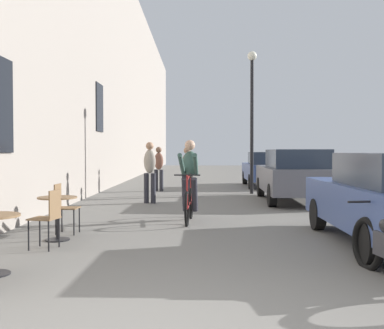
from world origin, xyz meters
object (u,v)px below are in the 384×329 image
Objects in this scene: parked_car_third at (266,169)px; cafe_chair_mid_toward_wall at (49,215)px; cafe_table_mid at (57,209)px; parked_car_second at (294,175)px; street_lamp at (252,104)px; pedestrian_mid at (187,169)px; cyclist_on_bicycle at (190,183)px; cafe_chair_mid_toward_street at (63,205)px; pedestrian_near at (150,169)px; pedestrian_far at (159,166)px.

cafe_chair_mid_toward_wall is at bearing -112.61° from parked_car_third.
parked_car_third reaches higher than cafe_chair_mid_toward_wall.
cafe_table_mid is at bearing 96.25° from cafe_chair_mid_toward_wall.
parked_car_second reaches higher than parked_car_third.
street_lamp is at bearing 63.43° from cafe_table_mid.
cyclist_on_bicycle is at bearing -88.16° from pedestrian_mid.
parked_car_third is (3.03, 9.45, -0.07)m from cyclist_on_bicycle.
pedestrian_mid is (1.99, 7.20, 0.38)m from cafe_table_mid.
cafe_chair_mid_toward_street is 9.24m from street_lamp.
parked_car_second is at bearing 6.11° from pedestrian_near.
parked_car_second is (0.94, -2.51, -2.32)m from street_lamp.
street_lamp is (4.12, 9.07, 2.59)m from cafe_chair_mid_toward_wall.
cafe_table_mid is at bearing -114.11° from parked_car_third.
cafe_chair_mid_toward_wall is 3.51m from cyclist_on_bicycle.
pedestrian_near is at bearing -119.80° from pedestrian_mid.
pedestrian_far is (-1.09, 2.18, 0.01)m from pedestrian_mid.
pedestrian_near is 3.96m from pedestrian_far.
cafe_chair_mid_toward_street is at bearing 97.09° from cafe_table_mid.
pedestrian_near is 1.06× the size of pedestrian_far.
cafe_chair_mid_toward_street is at bearing -96.31° from pedestrian_far.
cafe_chair_mid_toward_street is 0.18× the size of street_lamp.
parked_car_second is 5.71m from parked_car_third.
parked_car_second reaches higher than cafe_table_mid.
pedestrian_near is (-1.18, 3.30, 0.17)m from cyclist_on_bicycle.
parked_car_second is at bearing 48.87° from cafe_table_mid.
pedestrian_mid reaches higher than cafe_chair_mid_toward_wall.
cafe_chair_mid_toward_wall is at bearing -83.75° from cafe_table_mid.
pedestrian_far reaches higher than parked_car_second.
cafe_chair_mid_toward_wall is 0.21× the size of parked_car_second.
cafe_chair_mid_toward_wall is 0.51× the size of cyclist_on_bicycle.
cafe_table_mid is 0.81× the size of cafe_chair_mid_toward_wall.
cyclist_on_bicycle is 9.93m from parked_car_third.
cafe_table_mid is 5.53m from pedestrian_near.
cafe_table_mid is at bearing -116.57° from street_lamp.
pedestrian_near is 1.08× the size of pedestrian_mid.
pedestrian_near is at bearing 77.74° from cafe_chair_mid_toward_street.
cafe_table_mid is 0.17× the size of parked_car_second.
pedestrian_near reaches higher than pedestrian_mid.
pedestrian_mid reaches higher than parked_car_second.
pedestrian_far is 0.38× the size of parked_car_second.
cafe_chair_mid_toward_street is at bearing -145.62° from cyclist_on_bicycle.
cafe_chair_mid_toward_street is at bearing 96.65° from cafe_chair_mid_toward_wall.
street_lamp reaches higher than cafe_table_mid.
cyclist_on_bicycle reaches higher than pedestrian_far.
parked_car_third reaches higher than cafe_table_mid.
cafe_chair_mid_toward_wall is at bearing -83.35° from cafe_chair_mid_toward_street.
parked_car_third is at bearing 72.20° from cyclist_on_bicycle.
cyclist_on_bicycle is 1.02× the size of pedestrian_near.
cyclist_on_bicycle is (2.23, 1.52, 0.29)m from cafe_chair_mid_toward_street.
cafe_table_mid is 7.81m from parked_car_second.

